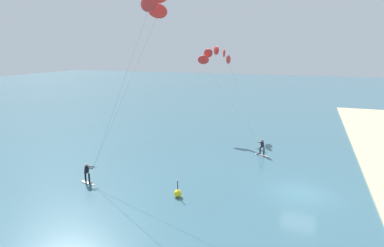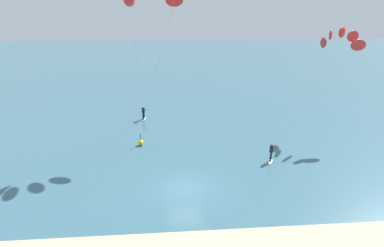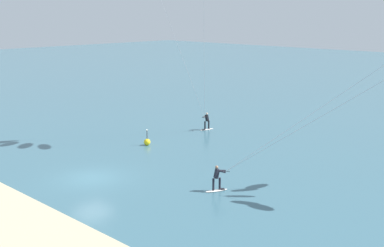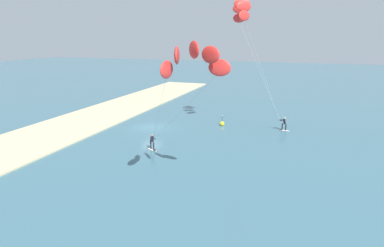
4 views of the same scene
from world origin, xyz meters
TOP-DOWN VIEW (x-y plane):
  - ground_plane at (0.00, 0.00)m, footprint 240.00×240.00m
  - kitesurfer_mid_water at (16.32, 11.23)m, footprint 11.35×10.46m
  - marker_buoy at (-3.86, 8.33)m, footprint 0.56×0.56m

SIDE VIEW (x-z plane):
  - ground_plane at x=0.00m, z-range 0.00..0.00m
  - marker_buoy at x=-3.86m, z-range -0.39..0.99m
  - kitesurfer_mid_water at x=16.32m, z-range 3.90..14.82m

